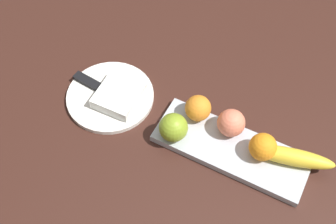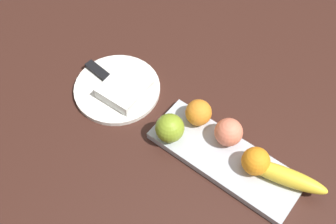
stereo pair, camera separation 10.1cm
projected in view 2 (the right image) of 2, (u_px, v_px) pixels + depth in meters
The scene contains 10 objects.
ground_plane at pixel (244, 167), 0.99m from camera, with size 2.40×2.40×0.00m, color #381D16.
fruit_tray at pixel (225, 158), 0.99m from camera, with size 0.36×0.13×0.02m, color #B1B9C3.
apple at pixel (170, 128), 0.99m from camera, with size 0.07×0.07×0.07m, color olive.
banana at pixel (284, 176), 0.93m from camera, with size 0.19×0.04×0.04m, color yellow.
orange_near_apple at pixel (199, 113), 1.01m from camera, with size 0.06×0.06×0.06m, color orange.
orange_near_banana at pixel (255, 162), 0.94m from camera, with size 0.06×0.06×0.06m, color orange.
peach at pixel (229, 132), 0.98m from camera, with size 0.07×0.07×0.07m, color #EA7A5B.
dinner_plate at pixel (117, 89), 1.11m from camera, with size 0.22×0.22×0.01m, color white.
folded_napkin at pixel (125, 89), 1.08m from camera, with size 0.10×0.11×0.03m, color white.
knife at pixel (103, 75), 1.12m from camera, with size 0.18×0.04×0.01m.
Camera 2 is at (0.14, -0.47, 0.89)m, focal length 45.90 mm.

